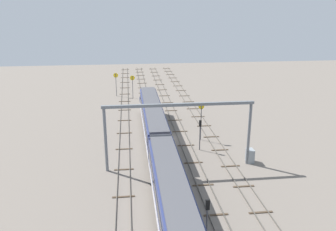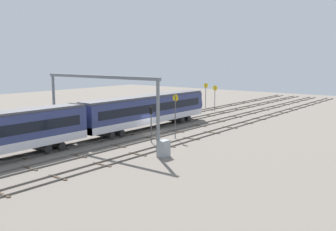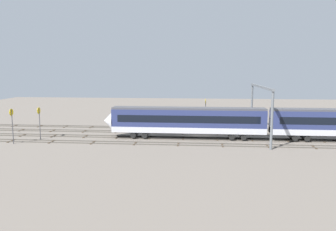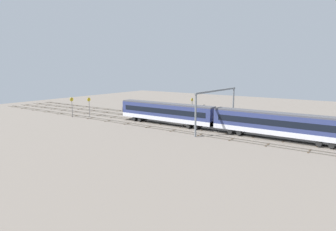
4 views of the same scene
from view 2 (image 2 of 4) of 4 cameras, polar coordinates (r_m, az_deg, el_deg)
name	(u,v)px [view 2 (image 2 of 4)]	position (r m, az deg, el deg)	size (l,w,h in m)	color
ground_plane	(152,133)	(53.08, -2.45, -2.60)	(144.12, 144.12, 0.00)	slate
track_near_foreground	(191,138)	(49.09, 3.52, -3.44)	(128.12, 2.40, 0.16)	#59544C
track_second_near	(164,134)	(51.68, -0.56, -2.82)	(128.12, 2.40, 0.16)	#59544C
track_with_train	(140,130)	(54.50, -4.24, -2.25)	(128.12, 2.40, 0.16)	#59544C
track_second_far	(118,127)	(57.54, -7.54, -1.73)	(128.12, 2.40, 0.16)	#59544C
overhead_gantry	(99,93)	(45.23, -10.26, 3.39)	(0.40, 18.33, 8.32)	slate
speed_sign_near_foreground	(206,92)	(79.63, 5.67, 3.60)	(0.14, 1.03, 5.22)	#4C4C51
speed_sign_mid_trackside	(175,111)	(48.83, 1.11, 0.71)	(0.14, 0.86, 5.69)	#4C4C51
speed_sign_far_trackside	(215,94)	(75.73, 7.04, 3.24)	(0.14, 1.03, 5.03)	#4C4C51
signal_light_trackside_approach	(151,119)	(46.62, -2.53, -0.55)	(0.31, 0.32, 4.40)	#4C4C51
relay_cabinet	(164,149)	(39.97, -0.62, -4.99)	(1.25, 0.85, 1.77)	gray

